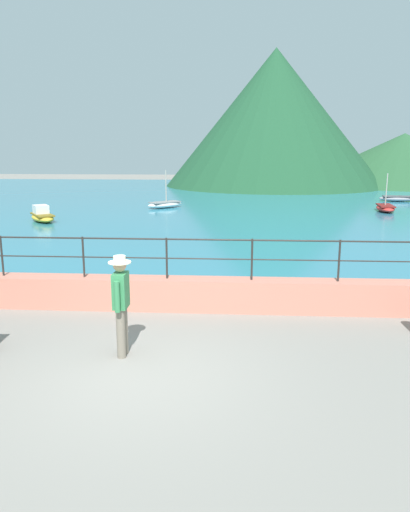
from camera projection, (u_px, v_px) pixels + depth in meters
name	position (u px, v px, depth m)	size (l,w,h in m)	color
ground_plane	(139.00, 374.00, 7.68)	(120.00, 120.00, 0.00)	gray
promenade_wall	(167.00, 294.00, 10.73)	(20.00, 0.56, 0.70)	tan
railing	(167.00, 250.00, 10.52)	(18.44, 0.04, 0.90)	#282623
lake_water	(215.00, 201.00, 32.86)	(64.00, 44.32, 0.06)	teal
hill_main	(275.00, 119.00, 45.17)	(20.31, 20.31, 12.40)	#1E4C2D
hill_secondary	(403.00, 159.00, 48.39)	(20.76, 20.76, 4.95)	#285633
person_walking	(121.00, 301.00, 8.17)	(0.38, 0.57, 1.75)	slate
boat_0	(385.00, 208.00, 27.04)	(1.13, 2.38, 2.08)	red
boat_1	(42.00, 216.00, 23.36)	(2.05, 2.40, 0.76)	gold
boat_2	(397.00, 198.00, 32.19)	(2.39, 1.16, 0.36)	gray
boat_3	(165.00, 204.00, 28.73)	(2.29, 2.24, 2.19)	white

